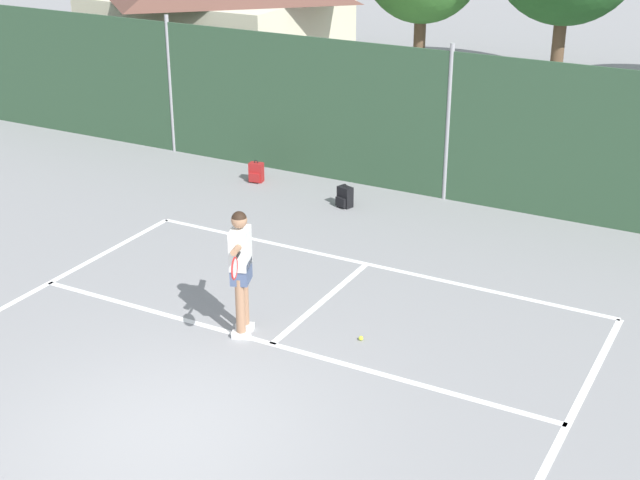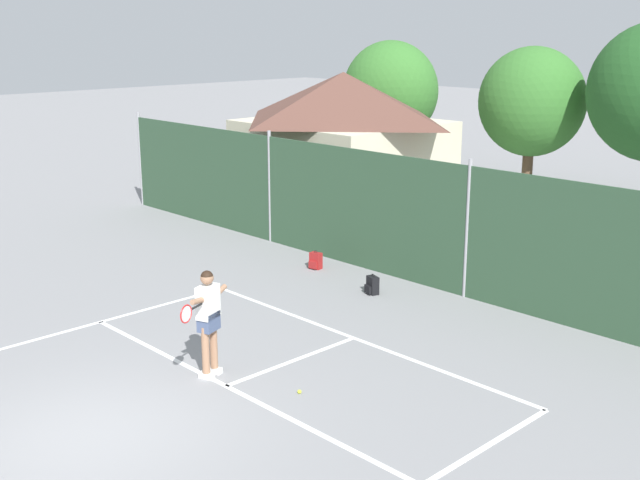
# 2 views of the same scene
# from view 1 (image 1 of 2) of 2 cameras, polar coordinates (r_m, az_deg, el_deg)

# --- Properties ---
(ground_plane) EXTENTS (120.00, 120.00, 0.00)m
(ground_plane) POSITION_cam_1_polar(r_m,az_deg,el_deg) (11.14, -9.72, -11.91)
(ground_plane) COLOR gray
(court_markings) EXTENTS (8.30, 11.10, 0.01)m
(court_markings) POSITION_cam_1_polar(r_m,az_deg,el_deg) (11.56, -7.75, -10.33)
(court_markings) COLOR white
(court_markings) RESTS_ON ground
(chainlink_fence) EXTENTS (26.09, 0.09, 3.03)m
(chainlink_fence) POSITION_cam_1_polar(r_m,az_deg,el_deg) (17.76, 7.92, 6.93)
(chainlink_fence) COLOR #2D4C33
(chainlink_fence) RESTS_ON ground
(clubhouse_building) EXTENTS (6.10, 5.56, 4.32)m
(clubhouse_building) POSITION_cam_1_polar(r_m,az_deg,el_deg) (25.53, -6.26, 13.78)
(clubhouse_building) COLOR beige
(clubhouse_building) RESTS_ON ground
(tennis_player) EXTENTS (0.64, 1.33, 1.85)m
(tennis_player) POSITION_cam_1_polar(r_m,az_deg,el_deg) (12.62, -4.93, -1.40)
(tennis_player) COLOR silver
(tennis_player) RESTS_ON ground
(tennis_ball) EXTENTS (0.07, 0.07, 0.07)m
(tennis_ball) POSITION_cam_1_polar(r_m,az_deg,el_deg) (12.92, 2.55, -6.09)
(tennis_ball) COLOR #CCE033
(tennis_ball) RESTS_ON ground
(backpack_red) EXTENTS (0.31, 0.28, 0.46)m
(backpack_red) POSITION_cam_1_polar(r_m,az_deg,el_deg) (18.95, -3.98, 4.17)
(backpack_red) COLOR maroon
(backpack_red) RESTS_ON ground
(backpack_black) EXTENTS (0.32, 0.31, 0.46)m
(backpack_black) POSITION_cam_1_polar(r_m,az_deg,el_deg) (17.56, 1.53, 2.66)
(backpack_black) COLOR black
(backpack_black) RESTS_ON ground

